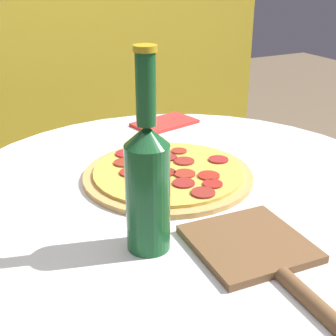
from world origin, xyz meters
The scene contains 6 objects.
table centered at (0.00, 0.00, 0.53)m, with size 0.88×0.88×0.72m.
fence_panel centered at (0.00, 0.89, 0.72)m, with size 1.59×0.04×1.44m.
pizza centered at (-0.01, 0.04, 0.73)m, with size 0.33×0.33×0.02m.
beer_bottle centered at (-0.14, -0.16, 0.83)m, with size 0.06×0.06×0.29m.
pizza_paddle centered at (-0.01, -0.26, 0.72)m, with size 0.17×0.32×0.02m.
napkin centered at (0.13, 0.33, 0.72)m, with size 0.17×0.13×0.01m.
Camera 1 is at (-0.38, -0.69, 1.10)m, focal length 50.00 mm.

